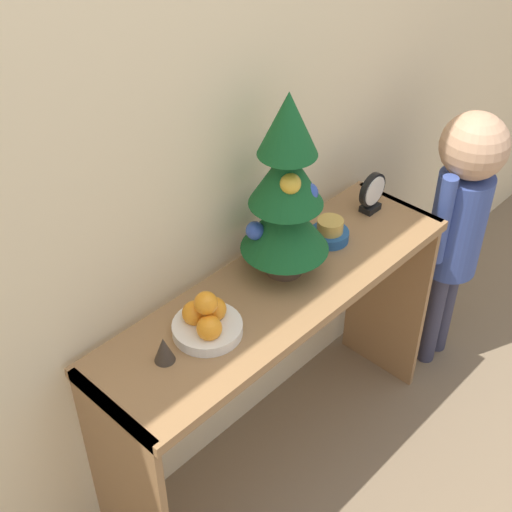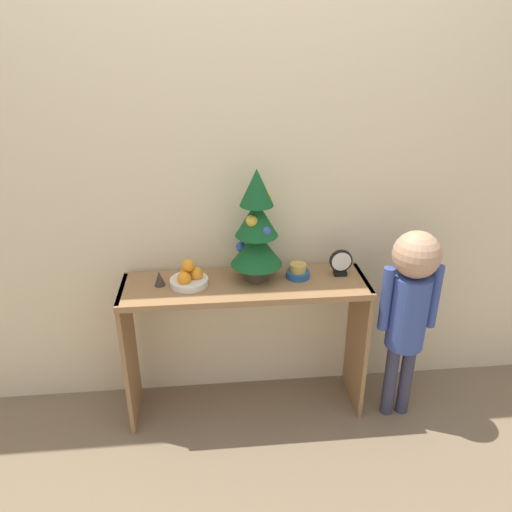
{
  "view_description": "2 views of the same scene",
  "coord_description": "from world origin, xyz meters",
  "px_view_note": "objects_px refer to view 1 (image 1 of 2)",
  "views": [
    {
      "loc": [
        -1.11,
        -0.79,
        1.98
      ],
      "look_at": [
        -0.07,
        0.19,
        0.86
      ],
      "focal_mm": 50.0,
      "sensor_mm": 36.0,
      "label": 1
    },
    {
      "loc": [
        -0.15,
        -1.88,
        1.83
      ],
      "look_at": [
        0.05,
        0.2,
        0.85
      ],
      "focal_mm": 35.0,
      "sensor_mm": 36.0,
      "label": 2
    }
  ],
  "objects_px": {
    "singing_bowl": "(330,232)",
    "figurine": "(164,349)",
    "child_figure": "(461,208)",
    "fruit_bowl": "(207,321)",
    "mini_tree": "(286,191)",
    "desk_clock": "(372,193)"
  },
  "relations": [
    {
      "from": "fruit_bowl",
      "to": "desk_clock",
      "type": "distance_m",
      "value": 0.72
    },
    {
      "from": "mini_tree",
      "to": "singing_bowl",
      "type": "bearing_deg",
      "value": -0.7
    },
    {
      "from": "fruit_bowl",
      "to": "child_figure",
      "type": "bearing_deg",
      "value": -7.35
    },
    {
      "from": "singing_bowl",
      "to": "figurine",
      "type": "distance_m",
      "value": 0.65
    },
    {
      "from": "fruit_bowl",
      "to": "singing_bowl",
      "type": "bearing_deg",
      "value": 2.54
    },
    {
      "from": "singing_bowl",
      "to": "child_figure",
      "type": "bearing_deg",
      "value": -17.0
    },
    {
      "from": "desk_clock",
      "to": "figurine",
      "type": "distance_m",
      "value": 0.86
    },
    {
      "from": "fruit_bowl",
      "to": "figurine",
      "type": "distance_m",
      "value": 0.14
    },
    {
      "from": "fruit_bowl",
      "to": "child_figure",
      "type": "xyz_separation_m",
      "value": [
        1.02,
        -0.13,
        -0.1
      ]
    },
    {
      "from": "singing_bowl",
      "to": "child_figure",
      "type": "xyz_separation_m",
      "value": [
        0.5,
        -0.15,
        -0.09
      ]
    },
    {
      "from": "child_figure",
      "to": "mini_tree",
      "type": "bearing_deg",
      "value": 167.42
    },
    {
      "from": "mini_tree",
      "to": "desk_clock",
      "type": "bearing_deg",
      "value": 0.15
    },
    {
      "from": "desk_clock",
      "to": "child_figure",
      "type": "bearing_deg",
      "value": -27.96
    },
    {
      "from": "mini_tree",
      "to": "desk_clock",
      "type": "height_order",
      "value": "mini_tree"
    },
    {
      "from": "figurine",
      "to": "mini_tree",
      "type": "bearing_deg",
      "value": 2.65
    },
    {
      "from": "singing_bowl",
      "to": "child_figure",
      "type": "relative_size",
      "value": 0.11
    },
    {
      "from": "desk_clock",
      "to": "mini_tree",
      "type": "bearing_deg",
      "value": -179.85
    },
    {
      "from": "desk_clock",
      "to": "singing_bowl",
      "type": "bearing_deg",
      "value": -179.04
    },
    {
      "from": "fruit_bowl",
      "to": "child_figure",
      "type": "height_order",
      "value": "child_figure"
    },
    {
      "from": "fruit_bowl",
      "to": "singing_bowl",
      "type": "height_order",
      "value": "fruit_bowl"
    },
    {
      "from": "singing_bowl",
      "to": "desk_clock",
      "type": "height_order",
      "value": "desk_clock"
    },
    {
      "from": "mini_tree",
      "to": "fruit_bowl",
      "type": "xyz_separation_m",
      "value": [
        -0.32,
        -0.03,
        -0.22
      ]
    }
  ]
}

